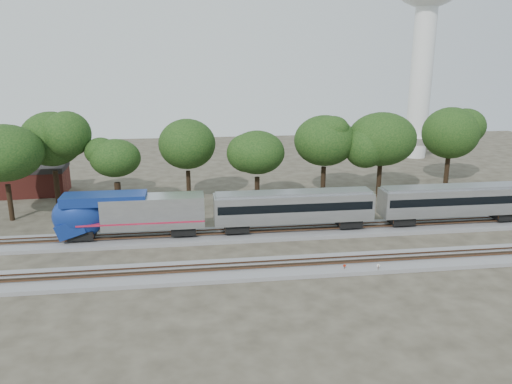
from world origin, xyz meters
TOP-DOWN VIEW (x-y plane):
  - ground at (0.00, 0.00)m, footprint 160.00×160.00m
  - track_far at (0.00, 6.00)m, footprint 160.00×5.00m
  - track_near at (0.00, -4.00)m, footprint 160.00×5.00m
  - train at (23.15, 6.00)m, footprint 97.32×3.36m
  - switch_stand_red at (5.44, -5.65)m, footprint 0.29×0.06m
  - switch_stand_white at (8.68, -6.17)m, footprint 0.29×0.16m
  - switch_lever at (7.72, -5.72)m, footprint 0.52×0.34m
  - brick_building at (-32.67, 28.81)m, footprint 9.66×7.06m
  - tree_0 at (-32.09, 15.75)m, footprint 8.95×8.95m
  - tree_1 at (-27.64, 21.32)m, footprint 9.70×9.70m
  - tree_2 at (-18.97, 18.19)m, footprint 7.42×7.42m
  - tree_3 at (-9.43, 21.26)m, footprint 8.59×8.59m
  - tree_4 at (0.11, 18.10)m, footprint 7.73×7.73m
  - tree_5 at (10.49, 21.15)m, footprint 8.64×8.64m
  - tree_6 at (18.82, 20.23)m, footprint 8.82×8.82m
  - tree_7 at (32.82, 26.22)m, footprint 8.55×8.55m

SIDE VIEW (x-z plane):
  - ground at x=0.00m, z-range 0.00..0.00m
  - switch_lever at x=7.72m, z-range 0.00..0.30m
  - track_far at x=0.00m, z-range -0.16..0.57m
  - track_near at x=0.00m, z-range -0.16..0.57m
  - switch_stand_red at x=5.44m, z-range 0.12..1.02m
  - switch_stand_white at x=8.68m, z-range 0.13..1.11m
  - brick_building at x=-32.67m, z-range 0.02..4.50m
  - train at x=23.15m, z-range 0.92..5.88m
  - tree_2 at x=-18.97m, z-range 2.05..12.51m
  - tree_4 at x=0.11m, z-range 2.13..13.03m
  - tree_7 at x=32.82m, z-range 2.37..14.41m
  - tree_3 at x=-9.43m, z-range 2.38..14.48m
  - tree_5 at x=10.49m, z-range 2.39..14.57m
  - tree_6 at x=18.82m, z-range 2.44..14.88m
  - tree_0 at x=-32.09m, z-range 2.48..15.10m
  - tree_1 at x=-27.64m, z-range 2.69..16.37m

